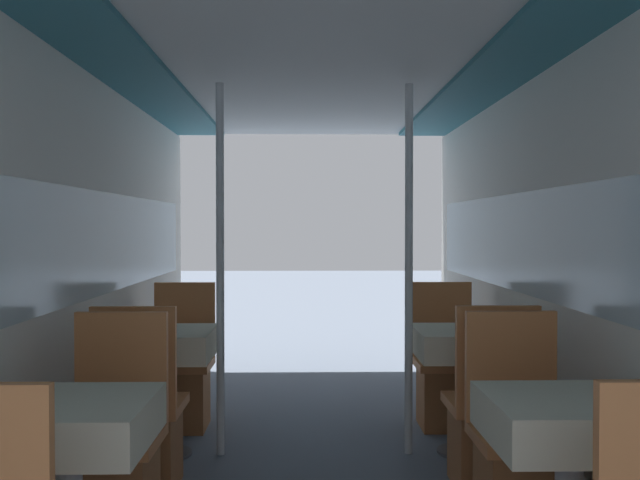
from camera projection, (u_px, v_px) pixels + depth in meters
wall_left at (56, 275)px, 3.47m from camera, size 0.05×6.61×2.21m
wall_right at (573, 274)px, 3.52m from camera, size 0.05×6.61×2.21m
ceiling_panel at (316, 44)px, 3.48m from camera, size 2.54×6.61×0.07m
dining_table_left_0 at (68, 434)px, 2.53m from camera, size 0.59×0.59×0.75m
chair_left_far_0 at (112, 470)px, 3.11m from camera, size 0.42×0.42×0.97m
dining_table_left_1 at (164, 350)px, 4.23m from camera, size 0.59×0.59×0.75m
chair_left_near_1 at (142, 434)px, 3.66m from camera, size 0.42×0.42×0.97m
chair_left_far_1 at (181, 384)px, 4.81m from camera, size 0.42×0.42×0.97m
support_pole_left_1 at (220, 270)px, 4.23m from camera, size 0.05×0.05×2.21m
dining_table_right_0 at (570, 432)px, 2.56m from camera, size 0.59×0.59×0.75m
chair_right_far_0 at (521, 468)px, 3.15m from camera, size 0.42×0.42×0.97m
dining_table_right_1 at (465, 349)px, 4.27m from camera, size 0.59×0.59×0.75m
chair_right_near_1 at (489, 432)px, 3.70m from camera, size 0.42×0.42×0.97m
chair_right_far_1 at (446, 383)px, 4.85m from camera, size 0.42×0.42×0.97m
support_pole_right_1 at (409, 269)px, 4.25m from camera, size 0.05×0.05×2.21m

